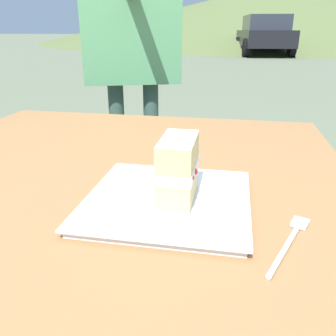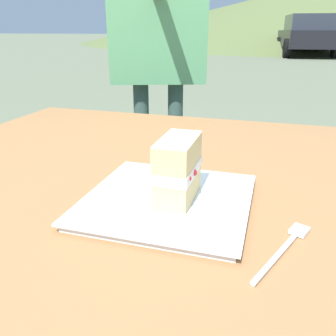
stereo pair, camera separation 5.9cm
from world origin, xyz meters
name	(u,v)px [view 1 (the left image)]	position (x,y,z in m)	size (l,w,h in m)	color
patio_table	(44,284)	(0.00, 0.00, 0.61)	(1.64, 1.06, 0.68)	olive
dessert_plate	(168,201)	(0.15, -0.16, 0.69)	(0.28, 0.28, 0.02)	white
cake_slice	(178,169)	(0.15, -0.18, 0.75)	(0.12, 0.07, 0.11)	#E0C17A
dessert_fork	(290,240)	(0.07, -0.36, 0.69)	(0.16, 0.08, 0.01)	silver
diner_person	(131,23)	(1.14, 0.18, 1.00)	(0.57, 0.44, 1.49)	#334B43
parked_car_near	(264,34)	(15.04, -1.28, 0.79)	(4.21, 2.24, 1.49)	black
distant_hill	(270,14)	(31.96, -2.71, 2.17)	(36.65, 36.65, 4.34)	#60703D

